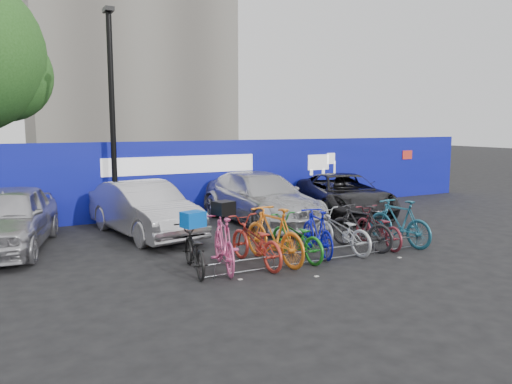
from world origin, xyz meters
TOP-DOWN VIEW (x-y plane):
  - ground at (0.00, 0.00)m, footprint 100.00×100.00m
  - hoarding at (0.01, 6.00)m, footprint 22.00×0.18m
  - lamppost at (-3.20, 5.40)m, footprint 0.25×0.50m
  - bike_rack at (-0.00, -0.60)m, footprint 5.60×0.03m
  - car_0 at (-6.05, 3.63)m, footprint 2.84×4.73m
  - car_1 at (-2.80, 3.71)m, footprint 2.24×4.49m
  - car_2 at (0.76, 3.91)m, footprint 2.33×5.18m
  - car_3 at (3.73, 3.73)m, footprint 3.50×5.20m
  - bike_0 at (-2.82, -0.06)m, footprint 0.87×1.83m
  - bike_1 at (-2.22, -0.18)m, footprint 0.92×1.96m
  - bike_2 at (-1.51, -0.18)m, footprint 0.82×1.98m
  - bike_3 at (-1.06, -0.18)m, footprint 0.83×2.08m
  - bike_4 at (-0.49, -0.14)m, footprint 0.80×1.88m
  - bike_5 at (0.12, -0.05)m, footprint 0.84×1.81m
  - bike_6 at (0.77, -0.09)m, footprint 0.84×1.92m
  - bike_7 at (1.33, -0.08)m, footprint 0.93×1.85m
  - bike_8 at (1.84, -0.08)m, footprint 0.74×1.82m
  - bike_9 at (2.42, -0.19)m, footprint 0.76×1.93m
  - cargo_crate at (-2.82, -0.06)m, footprint 0.50×0.42m
  - cargo_topcase at (-2.22, -0.18)m, footprint 0.45×0.42m

SIDE VIEW (x-z plane):
  - ground at x=0.00m, z-range 0.00..0.00m
  - bike_rack at x=0.00m, z-range 0.01..0.31m
  - bike_0 at x=-2.82m, z-range 0.00..0.92m
  - bike_8 at x=1.84m, z-range 0.00..0.93m
  - bike_4 at x=-0.49m, z-range 0.00..0.96m
  - bike_6 at x=0.77m, z-range 0.00..0.98m
  - bike_2 at x=-1.51m, z-range 0.00..1.01m
  - bike_5 at x=0.12m, z-range 0.00..1.05m
  - bike_7 at x=1.33m, z-range 0.00..1.07m
  - bike_9 at x=2.42m, z-range 0.00..1.13m
  - bike_1 at x=-2.22m, z-range 0.00..1.13m
  - bike_3 at x=-1.06m, z-range 0.00..1.22m
  - car_3 at x=3.73m, z-range 0.00..1.32m
  - car_1 at x=-2.80m, z-range 0.00..1.41m
  - car_2 at x=0.76m, z-range 0.00..1.48m
  - car_0 at x=-6.05m, z-range 0.00..1.51m
  - cargo_crate at x=-2.82m, z-range 0.92..1.23m
  - hoarding at x=0.01m, z-range 0.00..2.40m
  - cargo_topcase at x=-2.22m, z-range 1.13..1.41m
  - lamppost at x=-3.20m, z-range 0.22..6.33m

